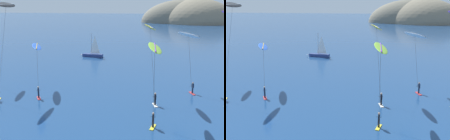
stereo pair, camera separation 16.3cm
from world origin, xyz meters
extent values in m
ellipsoid|color=#7A705B|center=(29.73, 175.63, 0.00)|extent=(46.41, 44.28, 29.55)
ellipsoid|color=#6B6656|center=(23.69, 175.20, 0.00)|extent=(55.19, 30.90, 28.39)
cube|color=navy|center=(-8.04, 57.78, 0.35)|extent=(4.97, 2.22, 0.70)
cone|color=navy|center=(-10.40, 58.20, 0.35)|extent=(2.24, 1.03, 0.67)
cylinder|color=#B2B2B7|center=(-8.33, 57.83, 3.20)|extent=(0.12, 0.12, 5.00)
pyramid|color=white|center=(-7.45, 57.67, 3.03)|extent=(1.79, 0.39, 4.25)
cylinder|color=#A5A5AD|center=(-7.45, 57.67, 0.95)|extent=(1.79, 0.39, 0.08)
cube|color=silver|center=(7.18, 27.65, 0.04)|extent=(0.78, 1.55, 0.08)
cylinder|color=black|center=(7.18, 27.65, 0.48)|extent=(0.22, 0.22, 0.80)
cube|color=black|center=(7.18, 27.65, 1.18)|extent=(0.28, 0.38, 0.60)
sphere|color=beige|center=(7.18, 27.65, 1.60)|extent=(0.22, 0.22, 0.22)
cylinder|color=black|center=(7.09, 27.99, 1.06)|extent=(0.54, 0.17, 0.04)
ellipsoid|color=yellow|center=(6.12, 31.89, 9.52)|extent=(2.30, 4.59, 0.84)
cylinder|color=#1432E0|center=(6.12, 31.89, 9.57)|extent=(1.16, 4.11, 0.16)
cylinder|color=#333338|center=(6.61, 29.94, 5.24)|extent=(1.00, 3.93, 8.37)
cube|color=red|center=(-8.57, 27.78, 0.04)|extent=(1.10, 1.50, 0.08)
cylinder|color=#192338|center=(-8.57, 27.78, 0.48)|extent=(0.22, 0.22, 0.80)
cube|color=#192338|center=(-8.57, 27.78, 1.18)|extent=(0.32, 0.39, 0.60)
sphere|color=beige|center=(-8.57, 27.78, 1.60)|extent=(0.22, 0.22, 0.22)
cylinder|color=black|center=(-8.70, 28.10, 1.06)|extent=(0.52, 0.25, 0.04)
ellipsoid|color=blue|center=(-10.64, 32.73, 6.34)|extent=(3.57, 5.97, 0.79)
cylinder|color=gold|center=(-10.64, 32.73, 6.39)|extent=(2.31, 5.22, 0.16)
cylinder|color=#333338|center=(-9.67, 30.41, 3.65)|extent=(1.97, 4.65, 5.20)
cube|color=yellow|center=(7.06, 21.09, 0.04)|extent=(0.68, 1.55, 0.08)
cylinder|color=black|center=(7.06, 21.09, 0.48)|extent=(0.22, 0.22, 0.80)
cube|color=black|center=(7.06, 21.09, 1.18)|extent=(0.21, 0.35, 0.60)
sphere|color=tan|center=(7.06, 21.09, 1.60)|extent=(0.22, 0.22, 0.22)
cylinder|color=black|center=(7.05, 21.44, 1.06)|extent=(0.55, 0.06, 0.04)
ellipsoid|color=#8CD12D|center=(6.96, 23.78, 8.05)|extent=(1.79, 6.37, 0.93)
cylinder|color=#722DD1|center=(6.96, 23.78, 8.10)|extent=(0.39, 6.00, 0.16)
cylinder|color=#333338|center=(7.00, 22.61, 4.51)|extent=(0.11, 2.37, 6.90)
cube|color=red|center=(12.39, 33.25, 0.04)|extent=(0.88, 1.55, 0.08)
cylinder|color=#192338|center=(12.39, 33.25, 0.48)|extent=(0.22, 0.22, 0.80)
cube|color=#192338|center=(12.39, 33.25, 1.18)|extent=(0.33, 0.39, 0.60)
sphere|color=#9E7051|center=(12.39, 33.25, 1.60)|extent=(0.22, 0.22, 0.22)
cylinder|color=black|center=(12.25, 33.57, 1.06)|extent=(0.51, 0.27, 0.04)
ellipsoid|color=white|center=(11.53, 35.09, 8.21)|extent=(3.53, 5.76, 0.84)
cylinder|color=black|center=(11.53, 35.09, 8.26)|extent=(2.49, 5.07, 0.16)
cylinder|color=#333338|center=(11.89, 34.33, 4.58)|extent=(0.75, 1.55, 7.05)
ellipsoid|color=black|center=(-13.93, 30.81, 12.44)|extent=(1.68, 5.15, 0.84)
cylinder|color=white|center=(-13.93, 30.81, 12.49)|extent=(0.44, 4.82, 0.16)
cylinder|color=#333338|center=(-13.81, 28.67, 6.70)|extent=(0.27, 4.30, 11.29)
camera|label=1|loc=(7.27, -6.44, 12.93)|focal=45.00mm
camera|label=2|loc=(7.43, -6.42, 12.93)|focal=45.00mm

